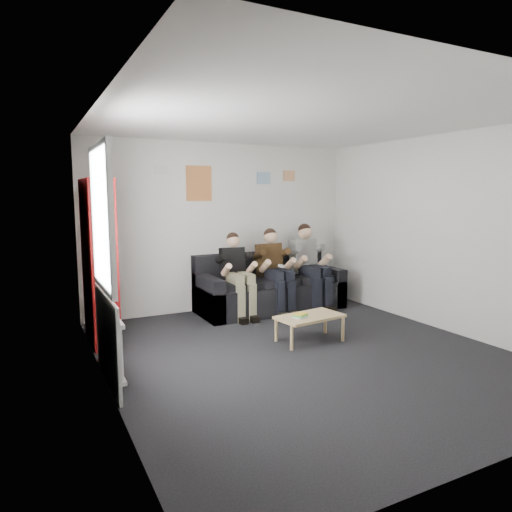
{
  "coord_description": "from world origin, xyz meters",
  "views": [
    {
      "loc": [
        -2.88,
        -4.39,
        1.87
      ],
      "look_at": [
        0.0,
        1.3,
        1.01
      ],
      "focal_mm": 32.0,
      "sensor_mm": 36.0,
      "label": 1
    }
  ],
  "objects_px": {
    "bookshelf": "(100,262)",
    "person_left": "(238,275)",
    "person_middle": "(276,270)",
    "sofa": "(269,290)",
    "coffee_table": "(310,319)",
    "person_right": "(310,266)"
  },
  "relations": [
    {
      "from": "coffee_table",
      "to": "person_middle",
      "type": "xyz_separation_m",
      "value": [
        0.33,
        1.49,
        0.38
      ]
    },
    {
      "from": "sofa",
      "to": "person_right",
      "type": "relative_size",
      "value": 1.7
    },
    {
      "from": "sofa",
      "to": "person_right",
      "type": "xyz_separation_m",
      "value": [
        0.66,
        -0.21,
        0.37
      ]
    },
    {
      "from": "sofa",
      "to": "coffee_table",
      "type": "relative_size",
      "value": 2.78
    },
    {
      "from": "bookshelf",
      "to": "person_left",
      "type": "height_order",
      "value": "bookshelf"
    },
    {
      "from": "person_middle",
      "to": "person_right",
      "type": "bearing_deg",
      "value": -2.1
    },
    {
      "from": "sofa",
      "to": "person_right",
      "type": "bearing_deg",
      "value": -17.67
    },
    {
      "from": "coffee_table",
      "to": "sofa",
      "type": "bearing_deg",
      "value": 78.89
    },
    {
      "from": "person_right",
      "to": "person_middle",
      "type": "bearing_deg",
      "value": -178.45
    },
    {
      "from": "person_middle",
      "to": "bookshelf",
      "type": "bearing_deg",
      "value": -176.05
    },
    {
      "from": "bookshelf",
      "to": "person_left",
      "type": "distance_m",
      "value": 2.09
    },
    {
      "from": "bookshelf",
      "to": "person_right",
      "type": "height_order",
      "value": "bookshelf"
    },
    {
      "from": "sofa",
      "to": "person_middle",
      "type": "xyz_separation_m",
      "value": [
        0.0,
        -0.21,
        0.35
      ]
    },
    {
      "from": "person_left",
      "to": "bookshelf",
      "type": "bearing_deg",
      "value": -164.68
    },
    {
      "from": "sofa",
      "to": "bookshelf",
      "type": "height_order",
      "value": "bookshelf"
    },
    {
      "from": "person_middle",
      "to": "person_left",
      "type": "bearing_deg",
      "value": 177.89
    },
    {
      "from": "person_left",
      "to": "person_right",
      "type": "distance_m",
      "value": 1.32
    },
    {
      "from": "bookshelf",
      "to": "person_middle",
      "type": "height_order",
      "value": "bookshelf"
    },
    {
      "from": "sofa",
      "to": "coffee_table",
      "type": "xyz_separation_m",
      "value": [
        -0.33,
        -1.7,
        -0.03
      ]
    },
    {
      "from": "coffee_table",
      "to": "person_left",
      "type": "xyz_separation_m",
      "value": [
        -0.33,
        1.49,
        0.36
      ]
    },
    {
      "from": "person_middle",
      "to": "person_right",
      "type": "relative_size",
      "value": 0.96
    },
    {
      "from": "bookshelf",
      "to": "person_middle",
      "type": "relative_size",
      "value": 1.54
    }
  ]
}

